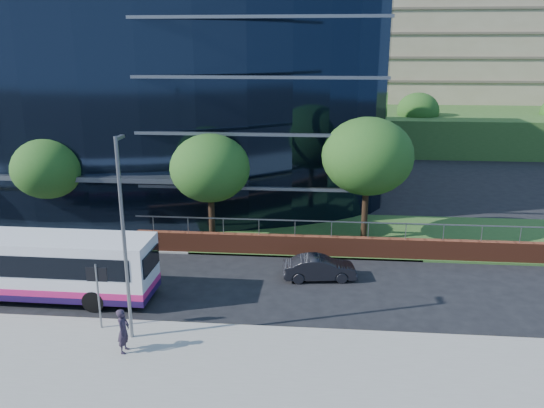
# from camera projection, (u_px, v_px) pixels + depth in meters

# --- Properties ---
(ground) EXTENTS (200.00, 200.00, 0.00)m
(ground) POSITION_uv_depth(u_px,v_px,m) (19.00, 308.00, 23.69)
(ground) COLOR black
(ground) RESTS_ON ground
(kerb) EXTENTS (80.00, 0.25, 0.16)m
(kerb) POSITION_uv_depth(u_px,v_px,m) (6.00, 317.00, 22.71)
(kerb) COLOR gray
(kerb) RESTS_ON ground
(yellow_line_outer) EXTENTS (80.00, 0.08, 0.01)m
(yellow_line_outer) POSITION_uv_depth(u_px,v_px,m) (9.00, 316.00, 22.92)
(yellow_line_outer) COLOR gold
(yellow_line_outer) RESTS_ON ground
(yellow_line_inner) EXTENTS (80.00, 0.08, 0.01)m
(yellow_line_inner) POSITION_uv_depth(u_px,v_px,m) (11.00, 315.00, 23.07)
(yellow_line_inner) COLOR gold
(yellow_line_inner) RESTS_ON ground
(far_forecourt) EXTENTS (50.00, 8.00, 0.10)m
(far_forecourt) POSITION_uv_depth(u_px,v_px,m) (23.00, 225.00, 34.70)
(far_forecourt) COLOR gray
(far_forecourt) RESTS_ON ground
(grass_verge) EXTENTS (36.00, 8.00, 0.12)m
(grass_verge) POSITION_uv_depth(u_px,v_px,m) (495.00, 239.00, 32.12)
(grass_verge) COLOR #2D511E
(grass_verge) RESTS_ON ground
(glass_office) EXTENTS (44.00, 23.10, 16.00)m
(glass_office) POSITION_uv_depth(u_px,v_px,m) (101.00, 90.00, 41.70)
(glass_office) COLOR black
(glass_office) RESTS_ON ground
(retaining_wall) EXTENTS (34.00, 0.40, 2.11)m
(retaining_wall) POSITION_uv_depth(u_px,v_px,m) (442.00, 250.00, 28.77)
(retaining_wall) COLOR #612B19
(retaining_wall) RESTS_ON ground
(apartment_block) EXTENTS (60.00, 42.00, 30.00)m
(apartment_block) POSITION_uv_depth(u_px,v_px,m) (459.00, 49.00, 72.46)
(apartment_block) COLOR #2D511E
(apartment_block) RESTS_ON ground
(street_sign) EXTENTS (0.85, 0.09, 2.80)m
(street_sign) POSITION_uv_depth(u_px,v_px,m) (97.00, 283.00, 21.18)
(street_sign) COLOR slate
(street_sign) RESTS_ON pavement_near
(tree_far_b) EXTENTS (4.29, 4.29, 6.05)m
(tree_far_b) POSITION_uv_depth(u_px,v_px,m) (48.00, 169.00, 31.84)
(tree_far_b) COLOR black
(tree_far_b) RESTS_ON ground
(tree_far_c) EXTENTS (4.62, 4.62, 6.51)m
(tree_far_c) POSITION_uv_depth(u_px,v_px,m) (210.00, 168.00, 30.40)
(tree_far_c) COLOR black
(tree_far_c) RESTS_ON ground
(tree_far_d) EXTENTS (5.28, 5.28, 7.44)m
(tree_far_d) POSITION_uv_depth(u_px,v_px,m) (368.00, 156.00, 30.40)
(tree_far_d) COLOR black
(tree_far_d) RESTS_ON ground
(tree_dist_e) EXTENTS (4.62, 4.62, 6.51)m
(tree_dist_e) POSITION_uv_depth(u_px,v_px,m) (418.00, 111.00, 58.56)
(tree_dist_e) COLOR black
(tree_dist_e) RESTS_ON ground
(streetlight_east) EXTENTS (0.15, 0.77, 8.00)m
(streetlight_east) POSITION_uv_depth(u_px,v_px,m) (124.00, 235.00, 19.84)
(streetlight_east) COLOR slate
(streetlight_east) RESTS_ON pavement_near
(city_bus) EXTENTS (11.05, 2.64, 2.98)m
(city_bus) POSITION_uv_depth(u_px,v_px,m) (37.00, 266.00, 24.29)
(city_bus) COLOR silver
(city_bus) RESTS_ON ground
(parked_car) EXTENTS (3.78, 1.73, 1.20)m
(parked_car) POSITION_uv_depth(u_px,v_px,m) (320.00, 268.00, 26.48)
(parked_car) COLOR black
(parked_car) RESTS_ON ground
(pedestrian) EXTENTS (0.43, 0.65, 1.75)m
(pedestrian) POSITION_uv_depth(u_px,v_px,m) (123.00, 331.00, 19.77)
(pedestrian) COLOR #271E2D
(pedestrian) RESTS_ON pavement_near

